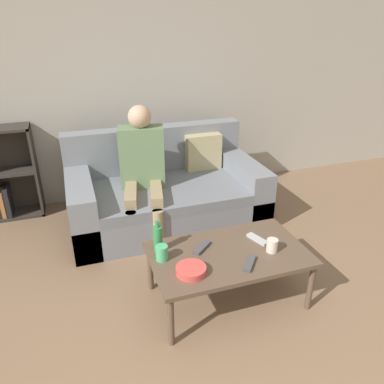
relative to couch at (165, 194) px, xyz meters
name	(u,v)px	position (x,y,z in m)	size (l,w,h in m)	color
wall_back	(131,73)	(-0.13, 0.74, 1.03)	(12.00, 0.06, 2.60)	#B7B2A8
couch	(165,194)	(0.00, 0.00, 0.00)	(1.78, 1.00, 0.84)	gray
bookshelf	(0,181)	(-1.50, 0.59, 0.10)	(0.63, 0.28, 0.90)	#332D28
coffee_table	(229,257)	(0.10, -1.26, 0.08)	(1.05, 0.63, 0.39)	brown
person_adult	(142,163)	(-0.23, -0.09, 0.37)	(0.48, 0.73, 1.14)	#9E8966
cup_near	(272,245)	(0.38, -1.35, 0.16)	(0.08, 0.08, 0.09)	silver
cup_far	(162,253)	(-0.34, -1.20, 0.17)	(0.08, 0.08, 0.10)	#4CB77A
tv_remote_0	(202,248)	(-0.05, -1.17, 0.13)	(0.16, 0.15, 0.02)	#47474C
tv_remote_1	(250,263)	(0.17, -1.44, 0.13)	(0.14, 0.16, 0.02)	#47474C
tv_remote_2	(257,239)	(0.35, -1.20, 0.13)	(0.10, 0.18, 0.02)	#B7B7BC
snack_bowl	(191,270)	(-0.21, -1.40, 0.14)	(0.19, 0.19, 0.05)	#DB4C47
bottle	(158,238)	(-0.34, -1.09, 0.22)	(0.06, 0.06, 0.23)	#33844C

